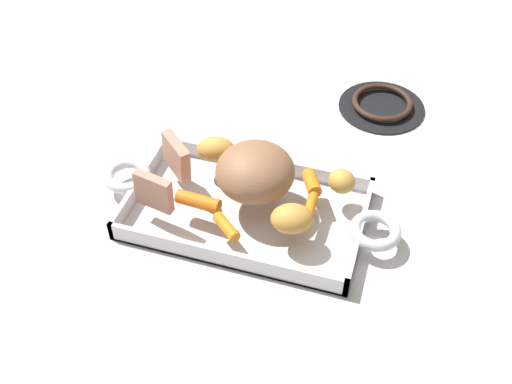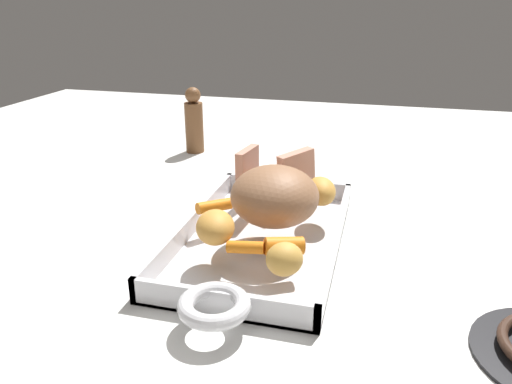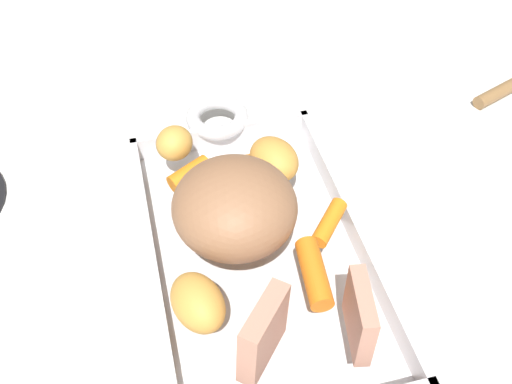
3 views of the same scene
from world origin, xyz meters
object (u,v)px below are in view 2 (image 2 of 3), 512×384
Objects in this scene: pork_roast at (275,196)px; potato_corner at (321,191)px; baby_carrot_long at (248,192)px; potato_golden_small at (284,259)px; baby_carrot_center_right at (246,247)px; roast_slice_outer at (296,171)px; baby_carrot_southeast at (284,246)px; roast_slice_thick at (247,167)px; potato_golden_large at (215,227)px; baby_carrot_center_left at (214,206)px; pepper_mill at (194,122)px; roasting_dish at (262,236)px.

potato_corner is at bearing 148.01° from pork_roast.
baby_carrot_long is 0.23m from potato_golden_small.
baby_carrot_center_right is (0.17, 0.04, -0.00)m from baby_carrot_long.
pork_roast is 0.14m from potato_golden_small.
roast_slice_outer reaches higher than baby_carrot_southeast.
baby_carrot_long is at bearing 15.99° from roast_slice_thick.
pork_roast is 0.10m from potato_corner.
potato_corner is (-0.16, 0.11, -0.00)m from potato_golden_large.
baby_carrot_center_left is at bearing -128.57° from baby_carrot_southeast.
baby_carrot_center_left is 0.16m from baby_carrot_southeast.
pepper_mill is (-0.33, -0.33, 0.01)m from potato_corner.
roast_slice_outer is (-0.12, 0.03, 0.06)m from roasting_dish.
pepper_mill is at bearing -154.78° from baby_carrot_center_left.
roast_slice_thick is 1.30× the size of baby_carrot_southeast.
roast_slice_outer is at bearing 87.70° from roast_slice_thick.
roast_slice_outer is at bearing 139.76° from baby_carrot_center_left.
baby_carrot_center_right is at bearing 3.18° from roasting_dish.
roast_slice_thick is 0.98× the size of potato_corner.
roast_slice_outer reaches higher than baby_carrot_center_right.
potato_golden_small is at bearing 23.88° from roasting_dish.
baby_carrot_southeast is (0.08, 0.03, -0.03)m from pork_roast.
roasting_dish is 10.28× the size of baby_carrot_southeast.
roasting_dish is at bearing 154.62° from potato_golden_large.
baby_carrot_center_left is 0.16m from potato_corner.
pork_roast is 0.83× the size of pepper_mill.
roast_slice_outer is at bearing 174.79° from baby_carrot_center_right.
potato_corner is at bearing 67.92° from roast_slice_thick.
roast_slice_thick is 0.29m from potato_golden_small.
potato_corner reaches higher than baby_carrot_center_left.
roast_slice_thick is at bearing -164.83° from baby_carrot_center_right.
baby_carrot_center_left is 0.14m from baby_carrot_center_right.
roast_slice_thick is 0.96× the size of roast_slice_outer.
pepper_mill reaches higher than baby_carrot_center_left.
potato_golden_large is (-0.01, -0.09, 0.01)m from baby_carrot_southeast.
potato_golden_large is at bearing 4.56° from roast_slice_thick.
roast_slice_outer is at bearing -173.32° from baby_carrot_southeast.
roast_slice_thick reaches higher than potato_golden_large.
roast_slice_outer is 0.09m from baby_carrot_long.
baby_carrot_center_right is 1.07× the size of potato_golden_small.
roast_slice_outer reaches higher than potato_golden_small.
roast_slice_outer is (0.00, 0.08, 0.00)m from roast_slice_thick.
baby_carrot_center_left is (-0.01, -0.07, 0.04)m from roasting_dish.
pepper_mill reaches higher than potato_golden_large.
roast_slice_outer reaches higher than roast_slice_thick.
potato_corner reaches higher than baby_carrot_southeast.
pork_roast is 0.13m from roast_slice_outer.
baby_carrot_southeast is at bearing 32.17° from pepper_mill.
pepper_mill is at bearing -155.69° from potato_golden_large.
roast_slice_outer is 0.07m from potato_corner.
potato_golden_small is (0.04, 0.06, 0.01)m from baby_carrot_center_right.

